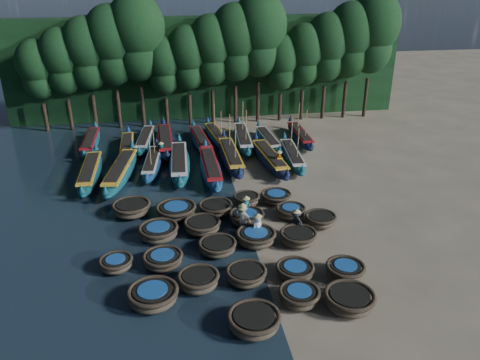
{
  "coord_description": "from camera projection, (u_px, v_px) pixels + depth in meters",
  "views": [
    {
      "loc": [
        -4.33,
        -25.6,
        14.32
      ],
      "look_at": [
        0.16,
        2.86,
        1.3
      ],
      "focal_mm": 35.0,
      "sensor_mm": 36.0,
      "label": 1
    }
  ],
  "objects": [
    {
      "name": "long_boat_7",
      "position": [
        270.0,
        158.0,
        37.17
      ],
      "size": [
        2.28,
        8.65,
        1.53
      ],
      "rotation": [
        0.0,
        0.0,
        0.09
      ],
      "color": "#0E1135",
      "rests_on": "ground"
    },
    {
      "name": "fisherman_6",
      "position": [
        279.0,
        161.0,
        35.84
      ],
      "size": [
        0.82,
        0.54,
        1.87
      ],
      "rotation": [
        0.0,
        0.0,
        0.01
      ],
      "color": "#B16D17",
      "rests_on": "ground"
    },
    {
      "name": "tree_9",
      "position": [
        259.0,
        34.0,
        44.66
      ],
      "size": [
        5.34,
        5.34,
        12.58
      ],
      "color": "black",
      "rests_on": "ground"
    },
    {
      "name": "coracle_10",
      "position": [
        116.0,
        263.0,
        24.24
      ],
      "size": [
        1.77,
        1.77,
        0.68
      ],
      "rotation": [
        0.0,
        0.0,
        -0.05
      ],
      "color": "brown",
      "rests_on": "ground"
    },
    {
      "name": "long_boat_9",
      "position": [
        91.0,
        142.0,
        40.82
      ],
      "size": [
        1.37,
        7.81,
        1.38
      ],
      "rotation": [
        0.0,
        0.0,
        -0.0
      ],
      "color": "#0E4C54",
      "rests_on": "ground"
    },
    {
      "name": "long_boat_10",
      "position": [
        127.0,
        147.0,
        39.71
      ],
      "size": [
        1.49,
        7.59,
        1.34
      ],
      "rotation": [
        0.0,
        0.0,
        0.02
      ],
      "color": "navy",
      "rests_on": "ground"
    },
    {
      "name": "coracle_8",
      "position": [
        295.0,
        270.0,
        23.66
      ],
      "size": [
        2.23,
        2.23,
        0.69
      ],
      "rotation": [
        0.0,
        0.0,
        -0.24
      ],
      "color": "brown",
      "rests_on": "ground"
    },
    {
      "name": "tree_11",
      "position": [
        304.0,
        54.0,
        46.15
      ],
      "size": [
        4.09,
        4.09,
        9.65
      ],
      "color": "black",
      "rests_on": "ground"
    },
    {
      "name": "long_boat_11",
      "position": [
        145.0,
        140.0,
        41.41
      ],
      "size": [
        2.15,
        7.66,
        1.36
      ],
      "rotation": [
        0.0,
        0.0,
        -0.11
      ],
      "color": "#0E4C54",
      "rests_on": "ground"
    },
    {
      "name": "coracle_20",
      "position": [
        131.0,
        208.0,
        29.65
      ],
      "size": [
        2.55,
        2.55,
        0.84
      ],
      "rotation": [
        0.0,
        0.0,
        0.13
      ],
      "color": "brown",
      "rests_on": "ground"
    },
    {
      "name": "fisherman_3",
      "position": [
        296.0,
        222.0,
        27.27
      ],
      "size": [
        1.1,
        1.18,
        1.8
      ],
      "rotation": [
        0.0,
        0.0,
        5.36
      ],
      "color": "black",
      "rests_on": "ground"
    },
    {
      "name": "coracle_9",
      "position": [
        345.0,
        270.0,
        23.53
      ],
      "size": [
        2.04,
        2.04,
        0.82
      ],
      "rotation": [
        0.0,
        0.0,
        -0.06
      ],
      "color": "brown",
      "rests_on": "ground"
    },
    {
      "name": "coracle_17",
      "position": [
        247.0,
        217.0,
        28.65
      ],
      "size": [
        2.24,
        2.24,
        0.76
      ],
      "rotation": [
        0.0,
        0.0,
        0.12
      ],
      "color": "brown",
      "rests_on": "ground"
    },
    {
      "name": "fisherman_2",
      "position": [
        242.0,
        216.0,
        27.94
      ],
      "size": [
        0.67,
        0.83,
        1.8
      ],
      "rotation": [
        0.0,
        0.0,
        1.49
      ],
      "color": "#B16D17",
      "rests_on": "ground"
    },
    {
      "name": "long_boat_13",
      "position": [
        201.0,
        140.0,
        41.25
      ],
      "size": [
        2.19,
        7.83,
        1.39
      ],
      "rotation": [
        0.0,
        0.0,
        0.11
      ],
      "color": "#0E4C54",
      "rests_on": "ground"
    },
    {
      "name": "fisherman_4",
      "position": [
        243.0,
        220.0,
        27.38
      ],
      "size": [
        1.08,
        0.91,
        1.93
      ],
      "rotation": [
        0.0,
        0.0,
        5.71
      ],
      "color": "silver",
      "rests_on": "ground"
    },
    {
      "name": "long_boat_6",
      "position": [
        231.0,
        157.0,
        37.5
      ],
      "size": [
        1.67,
        8.84,
        3.75
      ],
      "rotation": [
        0.0,
        0.0,
        0.01
      ],
      "color": "#0E1135",
      "rests_on": "ground"
    },
    {
      "name": "tree_5",
      "position": [
        164.0,
        65.0,
        44.47
      ],
      "size": [
        3.68,
        3.68,
        8.68
      ],
      "color": "black",
      "rests_on": "ground"
    },
    {
      "name": "tree_8",
      "position": [
        235.0,
        42.0,
        44.61
      ],
      "size": [
        4.92,
        4.92,
        11.6
      ],
      "color": "black",
      "rests_on": "ground"
    },
    {
      "name": "tree_10",
      "position": [
        281.0,
        62.0,
        46.1
      ],
      "size": [
        3.68,
        3.68,
        8.68
      ],
      "color": "black",
      "rests_on": "ground"
    },
    {
      "name": "fisherman_1",
      "position": [
        246.0,
        207.0,
        29.0
      ],
      "size": [
        0.58,
        0.52,
        1.71
      ],
      "rotation": [
        0.0,
        0.0,
        6.18
      ],
      "color": "#1B6A74",
      "rests_on": "ground"
    },
    {
      "name": "coracle_16",
      "position": [
        202.0,
        226.0,
        27.7
      ],
      "size": [
        2.6,
        2.6,
        0.79
      ],
      "rotation": [
        0.0,
        0.0,
        -0.33
      ],
      "color": "brown",
      "rests_on": "ground"
    },
    {
      "name": "coracle_12",
      "position": [
        217.0,
        246.0,
        25.72
      ],
      "size": [
        2.39,
        2.39,
        0.7
      ],
      "rotation": [
        0.0,
        0.0,
        0.23
      ],
      "color": "brown",
      "rests_on": "ground"
    },
    {
      "name": "coracle_21",
      "position": [
        176.0,
        211.0,
        29.35
      ],
      "size": [
        3.13,
        3.13,
        0.83
      ],
      "rotation": [
        0.0,
        0.0,
        0.39
      ],
      "color": "brown",
      "rests_on": "ground"
    },
    {
      "name": "tree_7",
      "position": [
        211.0,
        50.0,
        44.56
      ],
      "size": [
        4.51,
        4.51,
        10.63
      ],
      "color": "black",
      "rests_on": "ground"
    },
    {
      "name": "coracle_19",
      "position": [
        320.0,
        219.0,
        28.42
      ],
      "size": [
        2.24,
        2.24,
        0.75
      ],
      "rotation": [
        0.0,
        0.0,
        0.29
      ],
      "color": "brown",
      "rests_on": "ground"
    },
    {
      "name": "ground",
      "position": [
        245.0,
        217.0,
        29.56
      ],
      "size": [
        120.0,
        120.0,
        0.0
      ],
      "primitive_type": "plane",
      "color": "gray",
      "rests_on": "ground"
    },
    {
      "name": "coracle_14",
      "position": [
        298.0,
        237.0,
        26.54
      ],
      "size": [
        2.16,
        2.16,
        0.78
      ],
      "rotation": [
        0.0,
        0.0,
        0.05
      ],
      "color": "brown",
      "rests_on": "ground"
    },
    {
      "name": "long_boat_5",
      "position": [
        211.0,
        168.0,
        35.4
      ],
      "size": [
        1.59,
        8.65,
        1.52
      ],
      "rotation": [
        0.0,
        0.0,
        0.01
      ],
      "color": "navy",
      "rests_on": "ground"
    },
    {
      "name": "long_boat_8",
      "position": [
        292.0,
        156.0,
        37.78
      ],
      "size": [
        1.92,
        7.95,
        3.38
      ],
      "rotation": [
        0.0,
        0.0,
        -0.07
      ],
      "color": "#0E4C54",
      "rests_on": "ground"
    },
    {
      "name": "coracle_5",
      "position": [
        153.0,
        295.0,
        21.7
      ],
      "size": [
        2.93,
        2.93,
        0.85
      ],
      "rotation": [
        0.0,
        0.0,
        -0.39
      ],
      "color": "brown",
      "rests_on": "ground"
    },
    {
      "name": "foliage_wall",
      "position": [
        208.0,
        67.0,
        48.65
      ],
      "size": [
        40.0,
        3.0,
        10.0
      ],
      "primitive_type": "cube",
      "color": "black",
      "rests_on": "ground"
    },
    {
      "name": "coracle_11",
      "position": [
        163.0,
        259.0,
        24.51
      ],
      "size": [
        2.14,
        2.14,
        0.74
      ],
      "rotation": [
        0.0,
        0.0,
        -0.05
      ],
      "color": "brown",
      "rests_on": "ground"
    },
    {
      "name": "coracle_2",
      "position": [
        254.0,
        321.0,
        20.18
      ],
      "size": [
        2.53,
        2.53,
        0.82
      ],
      "rotation": [
        0.0,
        0.0,
        0.16
      ],
      "color": "brown",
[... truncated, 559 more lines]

